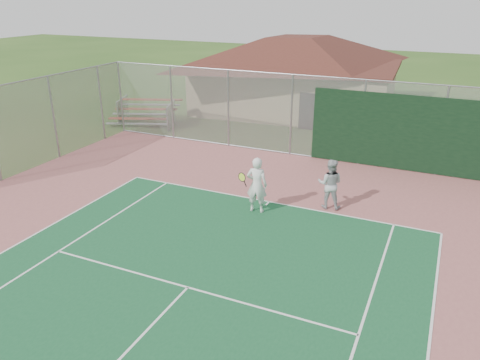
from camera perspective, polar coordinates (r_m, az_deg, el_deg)
name	(u,v)px	position (r m, az deg, el deg)	size (l,w,h in m)	color
back_fence	(364,126)	(19.63, 14.92, 6.42)	(20.08, 0.11, 3.53)	gray
side_fence_left	(54,118)	(21.35, -21.76, 7.05)	(0.08, 9.00, 3.50)	gray
clubhouse	(297,67)	(28.25, 6.91, 13.54)	(12.37, 8.63, 5.15)	tan
bleachers	(146,112)	(26.11, -11.42, 8.18)	(3.93, 3.01, 1.23)	#953722
player_white_front	(257,185)	(14.96, 2.04, -0.66)	(0.91, 0.63, 1.85)	white
player_grey_back	(330,184)	(15.54, 10.91, -0.52)	(0.89, 0.74, 1.68)	#A8ABAE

